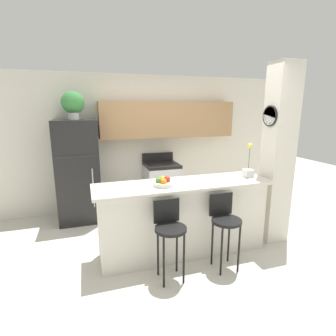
# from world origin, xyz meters

# --- Properties ---
(ground_plane) EXTENTS (14.00, 14.00, 0.00)m
(ground_plane) POSITION_xyz_m (0.00, 0.00, 0.00)
(ground_plane) COLOR beige
(wall_back) EXTENTS (5.60, 0.38, 2.55)m
(wall_back) POSITION_xyz_m (0.14, 1.88, 1.45)
(wall_back) COLOR silver
(wall_back) RESTS_ON ground_plane
(pillar_right) EXTENTS (0.38, 0.32, 2.55)m
(pillar_right) POSITION_xyz_m (1.41, -0.04, 1.28)
(pillar_right) COLOR silver
(pillar_right) RESTS_ON ground_plane
(counter_bar) EXTENTS (2.34, 0.64, 0.99)m
(counter_bar) POSITION_xyz_m (0.00, 0.00, 0.50)
(counter_bar) COLOR silver
(counter_bar) RESTS_ON ground_plane
(refrigerator) EXTENTS (0.70, 0.68, 1.75)m
(refrigerator) POSITION_xyz_m (-1.34, 1.57, 0.88)
(refrigerator) COLOR black
(refrigerator) RESTS_ON ground_plane
(stove_range) EXTENTS (0.63, 0.60, 1.07)m
(stove_range) POSITION_xyz_m (0.17, 1.61, 0.46)
(stove_range) COLOR silver
(stove_range) RESTS_ON ground_plane
(bar_stool_left) EXTENTS (0.36, 0.36, 0.92)m
(bar_stool_left) POSITION_xyz_m (-0.35, -0.48, 0.61)
(bar_stool_left) COLOR black
(bar_stool_left) RESTS_ON ground_plane
(bar_stool_right) EXTENTS (0.36, 0.36, 0.92)m
(bar_stool_right) POSITION_xyz_m (0.35, -0.48, 0.61)
(bar_stool_right) COLOR black
(bar_stool_right) RESTS_ON ground_plane
(potted_plant_on_fridge) EXTENTS (0.37, 0.37, 0.46)m
(potted_plant_on_fridge) POSITION_xyz_m (-1.34, 1.57, 2.01)
(potted_plant_on_fridge) COLOR silver
(potted_plant_on_fridge) RESTS_ON refrigerator
(orchid_vase) EXTENTS (0.12, 0.12, 0.48)m
(orchid_vase) POSITION_xyz_m (0.98, 0.01, 1.11)
(orchid_vase) COLOR white
(orchid_vase) RESTS_ON counter_bar
(fruit_bowl) EXTENTS (0.25, 0.25, 0.12)m
(fruit_bowl) POSITION_xyz_m (-0.30, -0.06, 1.03)
(fruit_bowl) COLOR silver
(fruit_bowl) RESTS_ON counter_bar
(trash_bin) EXTENTS (0.28, 0.28, 0.38)m
(trash_bin) POSITION_xyz_m (-0.76, 1.34, 0.19)
(trash_bin) COLOR #59595B
(trash_bin) RESTS_ON ground_plane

